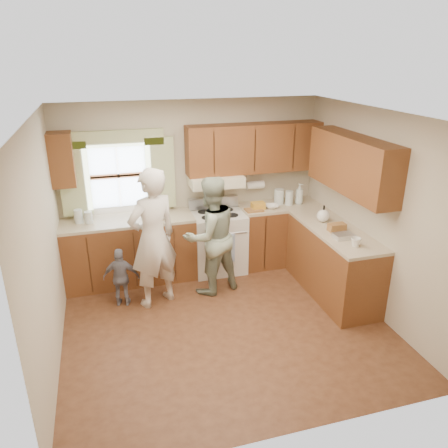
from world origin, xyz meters
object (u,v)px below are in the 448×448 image
object	(u,v)px
stove	(218,241)
woman_right	(211,236)
woman_left	(153,239)
child	(121,277)

from	to	relation	value
stove	woman_right	distance (m)	0.73
woman_left	woman_right	distance (m)	0.79
woman_right	child	bearing A→B (deg)	-14.96
stove	woman_right	bearing A→B (deg)	-113.76
woman_left	child	xyz separation A→B (m)	(-0.43, 0.06, -0.52)
woman_right	child	size ratio (longest dim) A/B	2.05
woman_right	child	world-z (taller)	woman_right
woman_left	woman_right	world-z (taller)	woman_left
stove	woman_left	world-z (taller)	woman_left
stove	woman_right	xyz separation A→B (m)	(-0.26, -0.59, 0.35)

